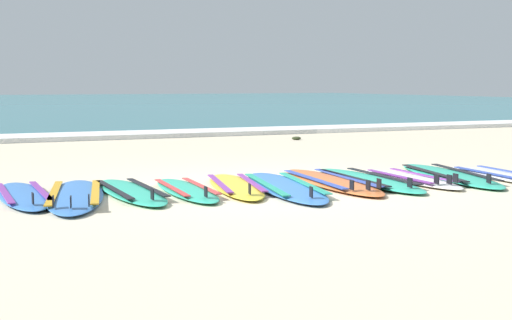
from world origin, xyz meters
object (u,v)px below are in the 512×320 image
Objects in this scene: surfboard_1 at (75,195)px; surfboard_5 at (284,186)px; surfboard_2 at (131,191)px; surfboard_4 at (236,186)px; surfboard_0 at (23,195)px; surfboard_6 at (330,181)px; surfboard_7 at (367,180)px; surfboard_9 at (449,175)px; surfboard_3 at (186,190)px; surfboard_8 at (411,179)px; surfboard_10 at (502,176)px.

surfboard_5 is at bearing -7.64° from surfboard_1.
surfboard_2 and surfboard_4 have the same top height.
surfboard_0 and surfboard_6 have the same top height.
surfboard_7 is (0.50, -0.06, -0.00)m from surfboard_6.
surfboard_2 is 1.78m from surfboard_5.
surfboard_3 is at bearing 177.15° from surfboard_9.
surfboard_1 is at bearing 175.29° from surfboard_3.
surfboard_3 and surfboard_8 have the same top height.
surfboard_2 and surfboard_5 have the same top height.
surfboard_10 is at bearing -7.73° from surfboard_2.
surfboard_2 is 4.18m from surfboard_9.
surfboard_1 is at bearing 176.67° from surfboard_9.
surfboard_2 is 0.62m from surfboard_3.
surfboard_0 is at bearing 169.60° from surfboard_2.
surfboard_10 is at bearing -8.25° from surfboard_0.
surfboard_5 is 1.05× the size of surfboard_6.
surfboard_8 is at bearing 168.43° from surfboard_10.
surfboard_3 is 0.63m from surfboard_4.
surfboard_9 is (5.30, -0.52, -0.00)m from surfboard_0.
surfboard_9 is at bearing -5.62° from surfboard_0.
surfboard_5 is at bearing 178.81° from surfboard_8.
surfboard_7 is 1.22m from surfboard_9.
surfboard_1 and surfboard_6 have the same top height.
surfboard_4 is 0.83× the size of surfboard_5.
surfboard_8 is 0.67m from surfboard_9.
surfboard_7 is at bearing -6.93° from surfboard_6.
surfboard_1 and surfboard_7 have the same top height.
surfboard_3 is at bearing -4.71° from surfboard_1.
surfboard_0 is at bearing 154.50° from surfboard_1.
surfboard_0 and surfboard_2 have the same top height.
surfboard_0 is 0.87× the size of surfboard_7.
surfboard_6 is 2.37m from surfboard_10.
surfboard_4 is at bearing 175.41° from surfboard_9.
surfboard_1 is 1.28× the size of surfboard_3.
surfboard_1 is 5.42m from surfboard_10.
surfboard_6 is 1.18× the size of surfboard_10.
surfboard_1 is 1.85m from surfboard_4.
surfboard_6 is (1.84, -0.06, 0.00)m from surfboard_3.
surfboard_4 is 1.72m from surfboard_7.
surfboard_7 is at bearing 167.82° from surfboard_10.
surfboard_2 and surfboard_10 have the same top height.
surfboard_6 is (1.22, -0.11, 0.00)m from surfboard_4.
surfboard_8 is 0.77× the size of surfboard_9.
surfboard_3 is (0.61, -0.14, 0.00)m from surfboard_2.
surfboard_6 is 1.08m from surfboard_8.
surfboard_7 is at bearing -6.46° from surfboard_0.
surfboard_6 is at bearing -1.76° from surfboard_3.
surfboard_2 is at bearing 175.69° from surfboard_9.
surfboard_3 is at bearing -11.22° from surfboard_0.
surfboard_3 is 2.92m from surfboard_8.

